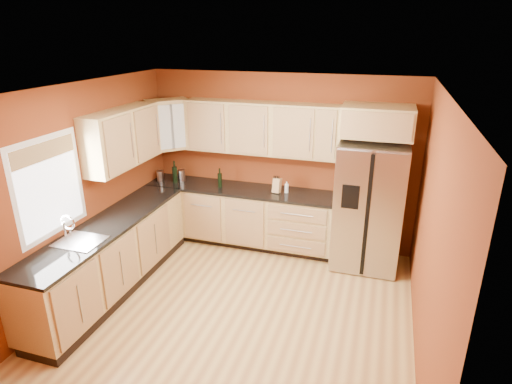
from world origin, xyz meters
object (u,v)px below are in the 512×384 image
at_px(knife_block, 277,185).
at_px(soap_dispenser, 287,187).
at_px(refrigerator, 368,206).
at_px(wine_bottle_a, 175,172).
at_px(canister_left, 160,176).

height_order(knife_block, soap_dispenser, knife_block).
bearing_deg(refrigerator, knife_block, 177.48).
relative_size(refrigerator, knife_block, 8.34).
bearing_deg(wine_bottle_a, canister_left, -174.67).
distance_m(wine_bottle_a, knife_block, 1.64).
distance_m(refrigerator, knife_block, 1.33).
height_order(refrigerator, soap_dispenser, refrigerator).
distance_m(refrigerator, wine_bottle_a, 2.96).
bearing_deg(wine_bottle_a, refrigerator, -0.26).
xyz_separation_m(canister_left, knife_block, (1.88, 0.07, 0.02)).
relative_size(wine_bottle_a, knife_block, 1.63).
xyz_separation_m(refrigerator, wine_bottle_a, (-2.95, 0.01, 0.20)).
bearing_deg(knife_block, wine_bottle_a, -169.21).
height_order(canister_left, soap_dispenser, canister_left).
distance_m(refrigerator, canister_left, 3.20).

